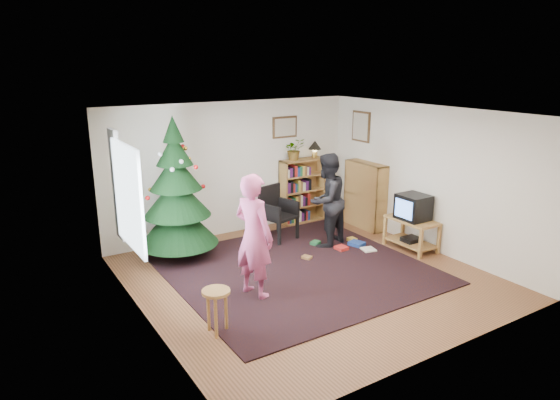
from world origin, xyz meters
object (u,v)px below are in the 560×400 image
christmas_tree (177,201)px  potted_plant (294,149)px  tv_stand (411,231)px  person_by_chair (327,200)px  crt_tv (413,207)px  picture_back (285,127)px  armchair (276,210)px  stool (216,300)px  table_lamp (315,146)px  picture_right (361,127)px  bookshelf_right (365,194)px  person_standing (254,236)px  bookshelf_back (302,190)px

christmas_tree → potted_plant: (2.66, 0.53, 0.53)m
tv_stand → person_by_chair: 1.58m
crt_tv → potted_plant: size_ratio=1.15×
picture_back → armchair: picture_back is taller
stool → table_lamp: bearing=40.1°
picture_right → picture_back: bearing=151.3°
tv_stand → bookshelf_right: bearing=85.0°
person_standing → picture_back: bearing=-57.5°
stool → picture_right: bearing=29.9°
tv_stand → person_standing: bearing=-178.1°
armchair → potted_plant: 1.39m
armchair → picture_back: bearing=33.0°
picture_back → picture_right: size_ratio=0.92×
stool → table_lamp: table_lamp is taller
stool → person_by_chair: person_by_chair is taller
picture_back → picture_right: picture_right is taller
stool → person_by_chair: size_ratio=0.34×
bookshelf_right → potted_plant: 1.66m
bookshelf_back → picture_back: bearing=158.2°
picture_back → tv_stand: size_ratio=0.61×
picture_right → potted_plant: size_ratio=1.38×
potted_plant → stool: bearing=-135.7°
tv_stand → table_lamp: size_ratio=2.58×
crt_tv → table_lamp: bearing=100.5°
bookshelf_right → potted_plant: (-1.05, 0.95, 0.85)m
bookshelf_right → crt_tv: bookshelf_right is taller
picture_back → stool: bearing=-133.2°
armchair → table_lamp: table_lamp is taller
tv_stand → armchair: bearing=134.6°
bookshelf_back → armchair: (-0.99, -0.58, -0.13)m
bookshelf_right → stool: bearing=116.8°
bookshelf_back → person_by_chair: size_ratio=0.78×
tv_stand → potted_plant: size_ratio=2.07×
crt_tv → stool: size_ratio=0.88×
picture_right → bookshelf_right: picture_right is taller
picture_right → bookshelf_right: 1.34m
person_by_chair → bookshelf_right: bearing=-178.9°
picture_back → tv_stand: picture_back is taller
person_standing → person_by_chair: bearing=-80.6°
stool → picture_back: bearing=46.8°
christmas_tree → tv_stand: size_ratio=2.64×
potted_plant → table_lamp: bearing=0.0°
bookshelf_back → bookshelf_right: same height
stool → potted_plant: bearing=44.3°
bookshelf_back → christmas_tree: bearing=-169.5°
bookshelf_back → crt_tv: 2.44m
christmas_tree → tv_stand: (3.59, -1.80, -0.67)m
picture_right → armchair: (-1.98, 0.01, -1.41)m
tv_stand → crt_tv: crt_tv is taller
potted_plant → christmas_tree: bearing=-168.8°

